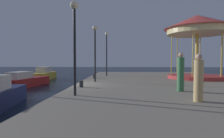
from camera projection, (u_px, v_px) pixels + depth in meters
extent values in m
plane|color=black|center=(76.00, 96.00, 12.30)|extent=(120.00, 120.00, 0.00)
cube|color=gray|center=(175.00, 90.00, 12.00)|extent=(13.31, 27.44, 0.80)
cube|color=gold|center=(44.00, 76.00, 23.19)|extent=(2.14, 5.33, 0.89)
cube|color=beige|center=(44.00, 70.00, 23.23)|extent=(1.40, 2.38, 0.73)
cube|color=#4C6070|center=(47.00, 68.00, 24.37)|extent=(1.07, 0.17, 0.33)
cube|color=maroon|center=(26.00, 82.00, 16.89)|extent=(2.67, 4.96, 0.79)
cube|color=beige|center=(20.00, 75.00, 16.04)|extent=(1.63, 2.27, 0.61)
cube|color=#4C6070|center=(28.00, 73.00, 17.04)|extent=(1.07, 0.31, 0.27)
cylinder|color=#B23333|center=(196.00, 77.00, 16.04)|extent=(4.88, 4.88, 0.30)
cylinder|color=gold|center=(197.00, 55.00, 15.95)|extent=(0.28, 0.28, 3.58)
cylinder|color=#F2E099|center=(197.00, 32.00, 15.87)|extent=(5.11, 5.11, 0.50)
cone|color=#C63D38|center=(197.00, 22.00, 15.83)|extent=(5.68, 5.68, 1.19)
cylinder|color=gold|center=(222.00, 55.00, 15.86)|extent=(0.08, 0.08, 3.58)
cylinder|color=gold|center=(200.00, 56.00, 17.80)|extent=(0.08, 0.08, 3.58)
cylinder|color=gold|center=(177.00, 56.00, 17.89)|extent=(0.08, 0.08, 3.58)
cylinder|color=gold|center=(172.00, 55.00, 16.05)|extent=(0.08, 0.08, 3.58)
cylinder|color=gold|center=(193.00, 54.00, 14.11)|extent=(0.08, 0.08, 3.58)
cylinder|color=gold|center=(222.00, 54.00, 14.02)|extent=(0.08, 0.08, 3.58)
cylinder|color=black|center=(75.00, 53.00, 8.03)|extent=(0.12, 0.12, 3.82)
sphere|color=#F9E5B2|center=(74.00, 5.00, 7.94)|extent=(0.36, 0.36, 0.36)
cylinder|color=black|center=(95.00, 56.00, 13.50)|extent=(0.12, 0.12, 3.80)
sphere|color=#F9E5B2|center=(95.00, 28.00, 13.41)|extent=(0.36, 0.36, 0.36)
cylinder|color=black|center=(107.00, 56.00, 18.95)|extent=(0.12, 0.12, 4.21)
sphere|color=#F9E5B2|center=(107.00, 34.00, 18.85)|extent=(0.36, 0.36, 0.36)
cylinder|color=#2D2D33|center=(81.00, 84.00, 10.67)|extent=(0.24, 0.24, 0.40)
cylinder|color=#2D2D33|center=(94.00, 76.00, 16.07)|extent=(0.24, 0.24, 0.40)
cylinder|color=#387247|center=(181.00, 74.00, 9.21)|extent=(0.34, 0.34, 1.73)
sphere|color=tan|center=(181.00, 55.00, 9.17)|extent=(0.24, 0.24, 0.24)
cylinder|color=tan|center=(198.00, 81.00, 6.86)|extent=(0.34, 0.34, 1.58)
sphere|color=tan|center=(199.00, 57.00, 6.82)|extent=(0.24, 0.24, 0.24)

